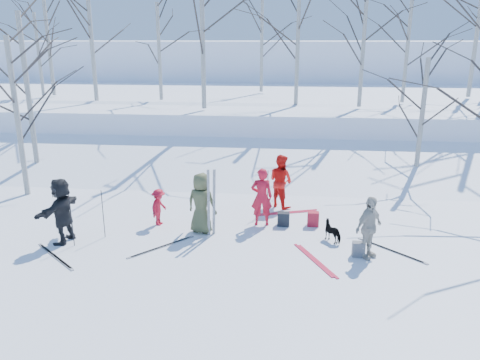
# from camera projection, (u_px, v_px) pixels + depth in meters

# --- Properties ---
(ground) EXTENTS (120.00, 120.00, 0.00)m
(ground) POSITION_uv_depth(u_px,v_px,m) (234.00, 244.00, 12.30)
(ground) COLOR white
(ground) RESTS_ON ground
(snow_ramp) EXTENTS (70.00, 9.49, 4.12)m
(snow_ramp) POSITION_uv_depth(u_px,v_px,m) (254.00, 168.00, 18.92)
(snow_ramp) COLOR white
(snow_ramp) RESTS_ON ground
(snow_plateau) EXTENTS (70.00, 18.00, 2.20)m
(snow_plateau) POSITION_uv_depth(u_px,v_px,m) (266.00, 111.00, 28.20)
(snow_plateau) COLOR white
(snow_plateau) RESTS_ON ground
(far_hill) EXTENTS (90.00, 30.00, 6.00)m
(far_hill) POSITION_uv_depth(u_px,v_px,m) (276.00, 71.00, 47.91)
(far_hill) COLOR white
(far_hill) RESTS_ON ground
(skier_olive_center) EXTENTS (0.95, 0.74, 1.70)m
(skier_olive_center) POSITION_uv_depth(u_px,v_px,m) (201.00, 203.00, 12.80)
(skier_olive_center) COLOR #464C2E
(skier_olive_center) RESTS_ON ground
(skier_red_north) EXTENTS (0.65, 0.45, 1.69)m
(skier_red_north) POSITION_uv_depth(u_px,v_px,m) (262.00, 197.00, 13.32)
(skier_red_north) COLOR red
(skier_red_north) RESTS_ON ground
(skier_redor_behind) EXTENTS (1.05, 1.04, 1.71)m
(skier_redor_behind) POSITION_uv_depth(u_px,v_px,m) (281.00, 181.00, 14.80)
(skier_redor_behind) COLOR red
(skier_redor_behind) RESTS_ON ground
(skier_red_seated) EXTENTS (0.55, 0.77, 1.07)m
(skier_red_seated) POSITION_uv_depth(u_px,v_px,m) (159.00, 207.00, 13.41)
(skier_red_seated) COLOR red
(skier_red_seated) RESTS_ON ground
(skier_cream_east) EXTENTS (0.92, 0.92, 1.57)m
(skier_cream_east) POSITION_uv_depth(u_px,v_px,m) (369.00, 228.00, 11.32)
(skier_cream_east) COLOR beige
(skier_cream_east) RESTS_ON ground
(skier_grey_west) EXTENTS (0.79, 1.69, 1.75)m
(skier_grey_west) POSITION_uv_depth(u_px,v_px,m) (62.00, 210.00, 12.18)
(skier_grey_west) COLOR black
(skier_grey_west) RESTS_ON ground
(dog) EXTENTS (0.66, 0.69, 0.55)m
(dog) POSITION_uv_depth(u_px,v_px,m) (333.00, 231.00, 12.39)
(dog) COLOR black
(dog) RESTS_ON ground
(upright_ski_left) EXTENTS (0.10, 0.17, 1.90)m
(upright_ski_left) POSITION_uv_depth(u_px,v_px,m) (209.00, 203.00, 12.51)
(upright_ski_left) COLOR silver
(upright_ski_left) RESTS_ON ground
(upright_ski_right) EXTENTS (0.15, 0.23, 1.89)m
(upright_ski_right) POSITION_uv_depth(u_px,v_px,m) (214.00, 202.00, 12.56)
(upright_ski_right) COLOR silver
(upright_ski_right) RESTS_ON ground
(ski_pair_a) EXTENTS (2.10, 2.10, 0.02)m
(ski_pair_a) POSITION_uv_depth(u_px,v_px,m) (391.00, 250.00, 11.87)
(ski_pair_a) COLOR silver
(ski_pair_a) RESTS_ON ground
(ski_pair_b) EXTENTS (2.09, 2.10, 0.02)m
(ski_pair_b) POSITION_uv_depth(u_px,v_px,m) (162.00, 247.00, 12.08)
(ski_pair_b) COLOR silver
(ski_pair_b) RESTS_ON ground
(ski_pair_c) EXTENTS (1.32, 2.02, 0.02)m
(ski_pair_c) POSITION_uv_depth(u_px,v_px,m) (288.00, 212.00, 14.48)
(ski_pair_c) COLOR red
(ski_pair_c) RESTS_ON ground
(ski_pair_d) EXTENTS (1.69, 2.06, 0.02)m
(ski_pair_d) POSITION_uv_depth(u_px,v_px,m) (315.00, 260.00, 11.35)
(ski_pair_d) COLOR red
(ski_pair_d) RESTS_ON ground
(ski_pair_e) EXTENTS (2.08, 2.10, 0.02)m
(ski_pair_e) POSITION_uv_depth(u_px,v_px,m) (55.00, 256.00, 11.55)
(ski_pair_e) COLOR silver
(ski_pair_e) RESTS_ON ground
(ski_pole_a) EXTENTS (0.02, 0.02, 1.34)m
(ski_pole_a) POSITION_uv_depth(u_px,v_px,m) (72.00, 222.00, 11.98)
(ski_pole_a) COLOR black
(ski_pole_a) RESTS_ON ground
(ski_pole_b) EXTENTS (0.02, 0.02, 1.34)m
(ski_pole_b) POSITION_uv_depth(u_px,v_px,m) (103.00, 214.00, 12.51)
(ski_pole_b) COLOR black
(ski_pole_b) RESTS_ON ground
(ski_pole_c) EXTENTS (0.02, 0.02, 1.34)m
(ski_pole_c) POSITION_uv_depth(u_px,v_px,m) (71.00, 216.00, 12.39)
(ski_pole_c) COLOR black
(ski_pole_c) RESTS_ON ground
(ski_pole_d) EXTENTS (0.02, 0.02, 1.34)m
(ski_pole_d) POSITION_uv_depth(u_px,v_px,m) (264.00, 193.00, 14.23)
(ski_pole_d) COLOR black
(ski_pole_d) RESTS_ON ground
(ski_pole_e) EXTENTS (0.02, 0.02, 1.34)m
(ski_pole_e) POSITION_uv_depth(u_px,v_px,m) (268.00, 192.00, 14.35)
(ski_pole_e) COLOR black
(ski_pole_e) RESTS_ON ground
(ski_pole_f) EXTENTS (0.02, 0.02, 1.34)m
(ski_pole_f) POSITION_uv_depth(u_px,v_px,m) (373.00, 224.00, 11.86)
(ski_pole_f) COLOR black
(ski_pole_f) RESTS_ON ground
(backpack_red) EXTENTS (0.32, 0.22, 0.42)m
(backpack_red) POSITION_uv_depth(u_px,v_px,m) (313.00, 219.00, 13.41)
(backpack_red) COLOR maroon
(backpack_red) RESTS_ON ground
(backpack_grey) EXTENTS (0.30, 0.20, 0.38)m
(backpack_grey) POSITION_uv_depth(u_px,v_px,m) (358.00, 249.00, 11.52)
(backpack_grey) COLOR #53555A
(backpack_grey) RESTS_ON ground
(backpack_dark) EXTENTS (0.34, 0.24, 0.40)m
(backpack_dark) POSITION_uv_depth(u_px,v_px,m) (283.00, 219.00, 13.43)
(backpack_dark) COLOR black
(backpack_dark) RESTS_ON ground
(birch_plateau_a) EXTENTS (4.71, 4.71, 5.86)m
(birch_plateau_a) POSITION_uv_depth(u_px,v_px,m) (48.00, 40.00, 25.02)
(birch_plateau_a) COLOR silver
(birch_plateau_a) RESTS_ON snow_plateau
(birch_plateau_b) EXTENTS (3.62, 3.62, 4.32)m
(birch_plateau_b) POSITION_uv_depth(u_px,v_px,m) (39.00, 55.00, 24.91)
(birch_plateau_b) COLOR silver
(birch_plateau_b) RESTS_ON snow_plateau
(birch_plateau_c) EXTENTS (4.23, 4.23, 5.19)m
(birch_plateau_c) POSITION_uv_depth(u_px,v_px,m) (363.00, 48.00, 20.65)
(birch_plateau_c) COLOR silver
(birch_plateau_c) RESTS_ON snow_plateau
(birch_plateau_d) EXTENTS (4.01, 4.01, 4.87)m
(birch_plateau_d) POSITION_uv_depth(u_px,v_px,m) (407.00, 51.00, 22.23)
(birch_plateau_d) COLOR silver
(birch_plateau_d) RESTS_ON snow_plateau
(birch_plateau_e) EXTENTS (4.56, 4.56, 5.66)m
(birch_plateau_e) POSITION_uv_depth(u_px,v_px,m) (298.00, 42.00, 21.41)
(birch_plateau_e) COLOR silver
(birch_plateau_e) RESTS_ON snow_plateau
(birch_plateau_f) EXTENTS (4.44, 4.44, 5.48)m
(birch_plateau_f) POSITION_uv_depth(u_px,v_px,m) (262.00, 43.00, 26.79)
(birch_plateau_f) COLOR silver
(birch_plateau_f) RESTS_ON snow_plateau
(birch_plateau_g) EXTENTS (5.84, 5.84, 7.49)m
(birch_plateau_g) POSITION_uv_depth(u_px,v_px,m) (478.00, 23.00, 23.99)
(birch_plateau_g) COLOR silver
(birch_plateau_g) RESTS_ON snow_plateau
(birch_plateau_h) EXTENTS (3.88, 3.88, 4.68)m
(birch_plateau_h) POSITION_uv_depth(u_px,v_px,m) (159.00, 52.00, 23.18)
(birch_plateau_h) COLOR silver
(birch_plateau_h) RESTS_ON snow_plateau
(birch_plateau_i) EXTENTS (5.10, 5.10, 6.42)m
(birch_plateau_i) POSITION_uv_depth(u_px,v_px,m) (91.00, 34.00, 22.57)
(birch_plateau_i) COLOR silver
(birch_plateau_i) RESTS_ON snow_plateau
(birch_plateau_j) EXTENTS (5.11, 5.11, 6.44)m
(birch_plateau_j) POSITION_uv_depth(u_px,v_px,m) (203.00, 33.00, 19.96)
(birch_plateau_j) COLOR silver
(birch_plateau_j) RESTS_ON snow_plateau
(birch_edge_a) EXTENTS (4.30, 4.30, 5.28)m
(birch_edge_a) POSITION_uv_depth(u_px,v_px,m) (17.00, 118.00, 15.47)
(birch_edge_a) COLOR silver
(birch_edge_a) RESTS_ON ground
(birch_edge_d) EXTENTS (4.91, 4.91, 6.15)m
(birch_edge_d) POSITION_uv_depth(u_px,v_px,m) (28.00, 96.00, 17.73)
(birch_edge_d) COLOR silver
(birch_edge_d) RESTS_ON ground
(birch_edge_e) EXTENTS (3.79, 3.79, 4.56)m
(birch_edge_e) POSITION_uv_depth(u_px,v_px,m) (421.00, 122.00, 16.94)
(birch_edge_e) COLOR silver
(birch_edge_e) RESTS_ON ground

